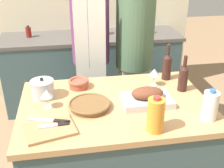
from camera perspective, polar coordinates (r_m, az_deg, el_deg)
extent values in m
cube|color=#3D565B|center=(2.16, 0.58, -14.87)|extent=(1.23, 0.83, 0.88)
cube|color=tan|center=(1.89, 0.64, -4.42)|extent=(1.26, 0.85, 0.04)
cube|color=#3D565B|center=(3.56, -4.04, 2.57)|extent=(2.08, 0.58, 0.86)
cube|color=#56514C|center=(3.40, -4.28, 9.49)|extent=(2.15, 0.60, 0.04)
cube|color=#BCBCC1|center=(1.88, 7.09, -3.31)|extent=(0.33, 0.22, 0.04)
ellipsoid|color=brown|center=(1.86, 7.18, -1.86)|extent=(0.22, 0.13, 0.08)
cylinder|color=brown|center=(1.83, -4.57, -4.39)|extent=(0.25, 0.25, 0.03)
torus|color=brown|center=(1.82, -4.59, -3.96)|extent=(0.27, 0.27, 0.02)
cube|color=#AD7F51|center=(1.66, -12.50, -8.88)|extent=(0.32, 0.28, 0.02)
cylinder|color=#B7B7BC|center=(1.99, -13.89, -1.14)|extent=(0.16, 0.16, 0.11)
cylinder|color=#B7B7BC|center=(1.96, -14.09, 0.49)|extent=(0.16, 0.16, 0.01)
sphere|color=black|center=(1.95, -14.14, 0.96)|extent=(0.02, 0.02, 0.02)
cylinder|color=#A84C38|center=(2.09, -6.76, -0.05)|extent=(0.14, 0.14, 0.05)
torus|color=#A84C38|center=(2.08, -6.80, 0.59)|extent=(0.15, 0.15, 0.02)
cylinder|color=orange|center=(1.59, 8.85, -6.32)|extent=(0.10, 0.10, 0.20)
cylinder|color=red|center=(1.53, 9.14, -2.87)|extent=(0.04, 0.04, 0.02)
cylinder|color=white|center=(1.78, 19.31, -4.20)|extent=(0.09, 0.09, 0.18)
cylinder|color=#3360B2|center=(1.73, 19.79, -1.38)|extent=(0.04, 0.04, 0.02)
cylinder|color=#381E19|center=(2.22, 11.05, 3.11)|extent=(0.07, 0.07, 0.18)
cone|color=#381E19|center=(2.19, 11.29, 5.65)|extent=(0.07, 0.07, 0.03)
cylinder|color=#381E19|center=(2.17, 11.41, 6.99)|extent=(0.03, 0.03, 0.07)
cylinder|color=#381E19|center=(2.07, 14.22, 0.82)|extent=(0.07, 0.07, 0.16)
cone|color=#381E19|center=(2.04, 14.53, 3.31)|extent=(0.07, 0.07, 0.03)
cylinder|color=#381E19|center=(2.02, 14.69, 4.62)|extent=(0.03, 0.03, 0.07)
cylinder|color=silver|center=(1.88, -12.85, -4.57)|extent=(0.06, 0.06, 0.00)
cylinder|color=silver|center=(1.86, -12.96, -3.56)|extent=(0.01, 0.01, 0.07)
cone|color=silver|center=(1.83, -13.16, -1.89)|extent=(0.08, 0.08, 0.05)
cylinder|color=silver|center=(2.14, 8.40, -0.20)|extent=(0.06, 0.06, 0.00)
cylinder|color=silver|center=(2.12, 8.47, 0.81)|extent=(0.01, 0.01, 0.08)
cone|color=silver|center=(2.09, 8.59, 2.40)|extent=(0.08, 0.08, 0.05)
cube|color=#B7B7BC|center=(1.73, -14.21, -7.01)|extent=(0.16, 0.08, 0.01)
cube|color=black|center=(1.69, -10.20, -7.44)|extent=(0.10, 0.05, 0.01)
cube|color=#B7B7BC|center=(1.67, -12.86, -8.29)|extent=(0.11, 0.04, 0.01)
cube|color=black|center=(1.66, -9.85, -7.99)|extent=(0.07, 0.03, 0.01)
cube|color=#B22323|center=(3.37, -5.17, 10.16)|extent=(0.18, 0.14, 0.06)
cylinder|color=#B7B7BC|center=(3.34, -5.62, 11.51)|extent=(0.13, 0.13, 0.11)
cube|color=#B22323|center=(3.34, -4.15, 12.21)|extent=(0.05, 0.08, 0.18)
cube|color=#B22323|center=(3.30, -5.35, 14.46)|extent=(0.17, 0.08, 0.09)
cylinder|color=maroon|center=(3.45, -16.61, 10.06)|extent=(0.06, 0.06, 0.12)
cylinder|color=black|center=(3.43, -16.75, 11.14)|extent=(0.03, 0.03, 0.02)
cylinder|color=maroon|center=(3.47, 7.14, 11.41)|extent=(0.05, 0.05, 0.16)
cylinder|color=black|center=(3.45, 7.22, 12.84)|extent=(0.02, 0.02, 0.02)
cube|color=beige|center=(2.89, -3.95, -3.35)|extent=(0.30, 0.22, 0.87)
cylinder|color=#663360|center=(2.59, -4.50, 12.09)|extent=(0.35, 0.35, 0.72)
cube|color=silver|center=(2.49, -4.39, 6.56)|extent=(0.27, 0.05, 0.92)
cube|color=beige|center=(2.92, 4.19, -3.61)|extent=(0.30, 0.22, 0.81)
cylinder|color=#4C6B4C|center=(2.63, 4.72, 10.55)|extent=(0.35, 0.35, 0.68)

